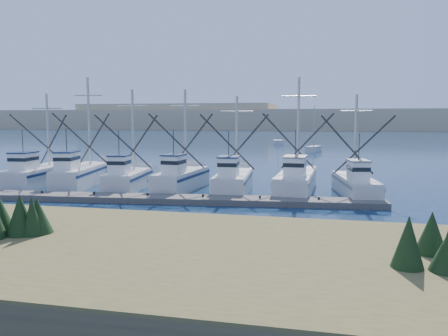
% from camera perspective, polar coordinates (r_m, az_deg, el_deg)
% --- Properties ---
extents(ground, '(500.00, 500.00, 0.00)m').
position_cam_1_polar(ground, '(24.41, 4.58, -7.53)').
color(ground, '#0C1C38').
rests_on(ground, ground).
extents(shore_bank, '(40.00, 10.00, 1.60)m').
position_cam_1_polar(shore_bank, '(18.18, -26.56, -10.55)').
color(shore_bank, '#4C422D').
rests_on(shore_bank, ground).
extents(floating_dock, '(31.10, 4.86, 0.41)m').
position_cam_1_polar(floating_dock, '(31.41, -8.18, -4.01)').
color(floating_dock, '#5D5953').
rests_on(floating_dock, ground).
extents(dune_ridge, '(360.00, 60.00, 10.00)m').
position_cam_1_polar(dune_ridge, '(233.50, 11.45, 6.21)').
color(dune_ridge, tan).
rests_on(dune_ridge, ground).
extents(trawler_fleet, '(30.52, 9.74, 9.54)m').
position_cam_1_polar(trawler_fleet, '(36.32, -6.19, -1.33)').
color(trawler_fleet, silver).
rests_on(trawler_fleet, ground).
extents(sailboat_near, '(2.82, 5.44, 8.10)m').
position_cam_1_polar(sailboat_near, '(77.90, 11.61, 2.44)').
color(sailboat_near, silver).
rests_on(sailboat_near, ground).
extents(sailboat_far, '(2.95, 5.82, 8.10)m').
position_cam_1_polar(sailboat_far, '(98.35, 7.07, 3.35)').
color(sailboat_far, silver).
rests_on(sailboat_far, ground).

